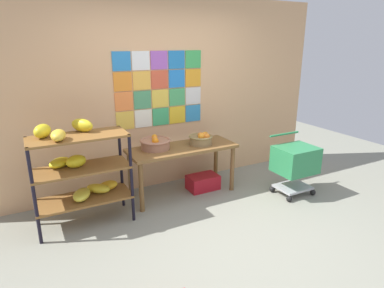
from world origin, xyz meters
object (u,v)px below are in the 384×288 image
display_table (182,154)px  fruit_basket_back_right (155,143)px  produce_crate_under_table (203,182)px  shopping_cart (295,162)px  banana_shelf_unit (79,166)px  fruit_basket_right (201,139)px

display_table → fruit_basket_back_right: (-0.35, 0.09, 0.17)m
display_table → produce_crate_under_table: size_ratio=3.36×
display_table → shopping_cart: size_ratio=1.79×
banana_shelf_unit → display_table: banana_shelf_unit is taller
produce_crate_under_table → fruit_basket_back_right: bearing=172.2°
banana_shelf_unit → produce_crate_under_table: size_ratio=2.77×
banana_shelf_unit → fruit_basket_right: 1.64m
fruit_basket_back_right → shopping_cart: (1.70, -0.80, -0.29)m
fruit_basket_back_right → shopping_cart: 1.90m
banana_shelf_unit → fruit_basket_back_right: size_ratio=2.99×
display_table → fruit_basket_right: (0.28, -0.02, 0.18)m
fruit_basket_back_right → fruit_basket_right: fruit_basket_right is taller
fruit_basket_right → produce_crate_under_table: (0.04, 0.02, -0.66)m
fruit_basket_back_right → shopping_cart: size_ratio=0.49×
banana_shelf_unit → shopping_cart: 2.77m
banana_shelf_unit → fruit_basket_back_right: (1.01, 0.23, 0.05)m
banana_shelf_unit → fruit_basket_back_right: 1.03m
produce_crate_under_table → shopping_cart: bearing=-34.7°
shopping_cart → display_table: bearing=144.2°
display_table → fruit_basket_back_right: 0.40m
display_table → fruit_basket_right: 0.33m
fruit_basket_right → produce_crate_under_table: size_ratio=0.75×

